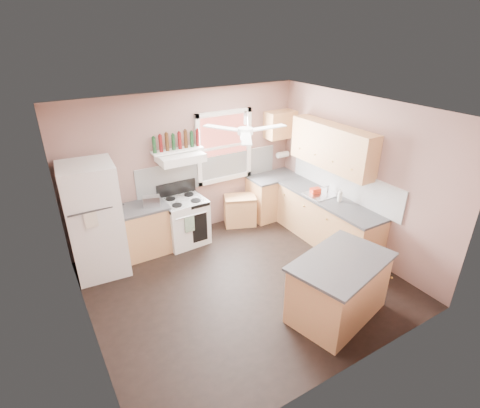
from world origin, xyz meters
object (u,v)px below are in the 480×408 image
stove (185,221)px  cart (240,210)px  refrigerator (95,220)px  island (338,289)px  toaster (151,201)px

stove → cart: size_ratio=1.40×
refrigerator → stove: size_ratio=2.17×
cart → island: bearing=-71.6°
toaster → cart: (1.80, 0.09, -0.68)m
island → toaster: bearing=105.2°
cart → stove: bearing=-154.5°
refrigerator → cart: bearing=8.6°
refrigerator → toaster: 0.96m
refrigerator → cart: refrigerator is taller
stove → island: (1.02, -2.88, 0.00)m
stove → island: same height
island → stove: bearing=95.5°
refrigerator → toaster: size_ratio=6.65×
toaster → stove: toaster is taller
stove → refrigerator: bearing=-178.4°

